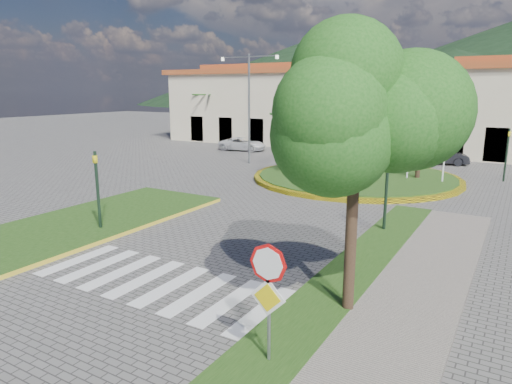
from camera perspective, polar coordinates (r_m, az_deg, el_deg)
The scene contains 21 objects.
ground at distance 11.68m, azimuth -26.45°, elevation -16.85°, with size 160.00×160.00×0.00m, color #5D5A58.
sidewalk_right at distance 9.48m, azimuth 7.89°, elevation -22.34°, with size 4.00×28.00×0.15m, color gray.
verge_right at distance 9.91m, azimuth 1.06°, elevation -20.42°, with size 1.60×28.00×0.18m, color #1D4012.
median_left at distance 19.79m, azimuth -22.40°, elevation -4.14°, with size 5.00×14.00×0.18m, color #1D4012.
crosswalk at distance 13.93m, azimuth -12.42°, elevation -10.84°, with size 8.00×3.00×0.01m, color silver.
roundabout_island at distance 29.13m, azimuth 12.34°, elevation 1.89°, with size 12.70×12.70×6.00m.
stop_sign at distance 9.01m, azimuth 1.55°, elevation -11.62°, with size 0.80×0.11×2.65m.
deciduous_tree at distance 10.77m, azimuth 12.55°, elevation 10.67°, with size 3.60×3.60×6.80m.
traffic_light_left at distance 18.66m, azimuth -19.24°, elevation 1.00°, with size 0.15×0.18×3.20m.
traffic_light_right at distance 18.13m, azimuth 16.02°, elevation 0.89°, with size 0.15×0.18×3.20m.
traffic_light_far at distance 31.44m, azimuth 28.89°, elevation 4.65°, with size 0.18×0.15×3.20m.
direction_sign_west at distance 37.84m, azimuth 14.04°, elevation 9.37°, with size 1.60×0.14×5.20m.
direction_sign_east at distance 36.72m, azimuth 21.61°, elevation 8.77°, with size 1.60×0.14×5.20m.
street_lamp_centre at distance 36.11m, azimuth 18.30°, elevation 10.50°, with size 4.80×0.16×8.00m.
street_lamp_west at distance 34.27m, azimuth -0.87°, elevation 11.04°, with size 4.80×0.16×8.00m.
building_left at distance 48.93m, azimuth 2.75°, elevation 10.85°, with size 23.32×9.54×8.05m.
hill_far_west at distance 158.75m, azimuth 7.07°, elevation 14.63°, with size 140.00×140.00×22.00m, color black.
hill_near_back at distance 136.56m, azimuth 23.25°, elevation 12.78°, with size 110.00×110.00×16.00m, color black.
white_van at distance 41.95m, azimuth -1.69°, elevation 6.02°, with size 1.99×4.33×1.20m, color silver.
car_dark_a at distance 37.78m, azimuth 10.65°, elevation 5.02°, with size 1.36×3.39×1.16m, color black.
car_dark_b at distance 36.80m, azimuth 22.14°, elevation 4.19°, with size 1.35×3.86×1.27m, color black.
Camera 1 is at (8.87, -5.23, 5.51)m, focal length 32.00 mm.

